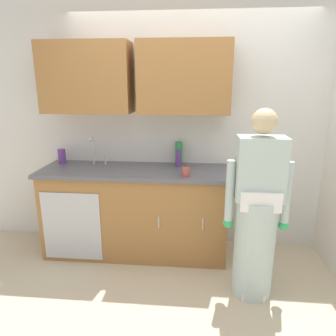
% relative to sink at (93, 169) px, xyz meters
% --- Properties ---
extents(ground_plane, '(9.00, 9.00, 0.00)m').
position_rel_sink_xyz_m(ground_plane, '(0.99, -0.71, -0.93)').
color(ground_plane, beige).
extents(kitchen_wall_with_uppers, '(4.80, 0.44, 2.70)m').
position_rel_sink_xyz_m(kitchen_wall_with_uppers, '(0.86, 0.29, 0.55)').
color(kitchen_wall_with_uppers, silver).
rests_on(kitchen_wall_with_uppers, ground).
extents(counter_cabinet, '(1.90, 0.62, 0.90)m').
position_rel_sink_xyz_m(counter_cabinet, '(0.44, -0.01, -0.48)').
color(counter_cabinet, '#9E6B38').
rests_on(counter_cabinet, ground).
extents(countertop, '(1.96, 0.66, 0.04)m').
position_rel_sink_xyz_m(countertop, '(0.44, -0.01, -0.01)').
color(countertop, '#595960').
rests_on(countertop, counter_cabinet).
extents(sink, '(0.50, 0.36, 0.35)m').
position_rel_sink_xyz_m(sink, '(0.00, 0.00, 0.00)').
color(sink, '#B7BABF').
rests_on(sink, counter_cabinet).
extents(person_at_sink, '(0.55, 0.34, 1.62)m').
position_rel_sink_xyz_m(person_at_sink, '(1.59, -0.62, -0.23)').
color(person_at_sink, white).
rests_on(person_at_sink, ground).
extents(bottle_soap, '(0.06, 0.06, 0.17)m').
position_rel_sink_xyz_m(bottle_soap, '(0.89, 0.13, 0.10)').
color(bottle_soap, '#66388C').
rests_on(bottle_soap, countertop).
extents(bottle_water_tall, '(0.08, 0.08, 0.16)m').
position_rel_sink_xyz_m(bottle_water_tall, '(-0.40, 0.14, 0.09)').
color(bottle_water_tall, '#66388C').
rests_on(bottle_water_tall, countertop).
extents(bottle_cleaner_spray, '(0.08, 0.08, 0.25)m').
position_rel_sink_xyz_m(bottle_cleaner_spray, '(0.89, 0.23, 0.14)').
color(bottle_cleaner_spray, '#2D8C4C').
rests_on(bottle_cleaner_spray, countertop).
extents(cup_by_sink, '(0.08, 0.08, 0.09)m').
position_rel_sink_xyz_m(cup_by_sink, '(0.98, -0.22, 0.06)').
color(cup_by_sink, '#B24C47').
rests_on(cup_by_sink, countertop).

